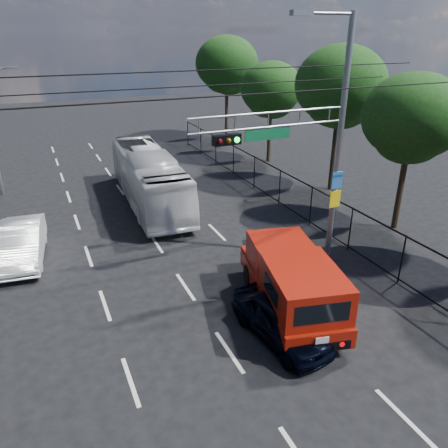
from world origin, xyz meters
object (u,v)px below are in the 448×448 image
red_pickup (291,280)px  signal_mast (314,136)px  white_van (22,243)px  white_bus (149,178)px  navy_hatchback (280,320)px

red_pickup → signal_mast: bearing=49.0°
white_van → signal_mast: bearing=-17.8°
signal_mast → white_van: (-10.78, 4.87, -4.48)m
signal_mast → white_bus: 10.76m
red_pickup → white_van: bearing=137.2°
navy_hatchback → white_bus: white_bus is taller
signal_mast → white_van: bearing=155.7°
white_van → white_bus: bearing=39.5°
white_van → navy_hatchback: bearing=-44.3°
red_pickup → white_bus: 12.14m
red_pickup → white_bus: white_bus is taller
signal_mast → white_bus: bearing=114.3°
red_pickup → navy_hatchback: size_ratio=1.62×
navy_hatchback → white_van: bearing=122.7°
signal_mast → red_pickup: 5.54m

